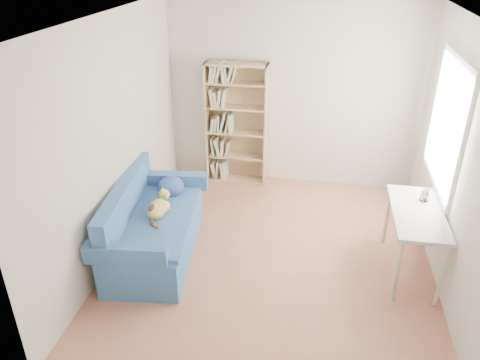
% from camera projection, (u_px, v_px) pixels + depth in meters
% --- Properties ---
extents(ground, '(4.00, 4.00, 0.00)m').
position_uv_depth(ground, '(272.00, 257.00, 5.33)').
color(ground, '#965C43').
rests_on(ground, ground).
extents(room_shell, '(3.54, 4.04, 2.62)m').
position_uv_depth(room_shell, '(288.00, 121.00, 4.60)').
color(room_shell, silver).
rests_on(room_shell, ground).
extents(sofa, '(1.01, 1.82, 0.86)m').
position_uv_depth(sofa, '(153.00, 227.00, 5.30)').
color(sofa, '#254E84').
rests_on(sofa, ground).
extents(bookshelf, '(0.88, 0.27, 1.75)m').
position_uv_depth(bookshelf, '(237.00, 129.00, 6.70)').
color(bookshelf, tan).
rests_on(bookshelf, ground).
extents(desk, '(0.51, 1.12, 0.75)m').
position_uv_depth(desk, '(417.00, 218.00, 4.81)').
color(desk, silver).
rests_on(desk, ground).
extents(pen_cup, '(0.09, 0.09, 0.17)m').
position_uv_depth(pen_cup, '(425.00, 195.00, 4.94)').
color(pen_cup, white).
rests_on(pen_cup, desk).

